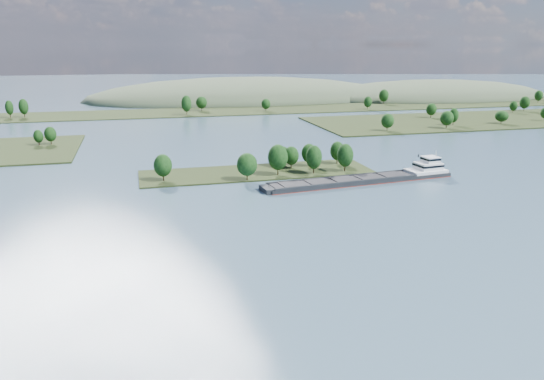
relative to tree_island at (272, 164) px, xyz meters
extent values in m
plane|color=#364C5E|center=(-6.19, -58.16, -4.07)|extent=(1800.00, 1800.00, 0.00)
cube|color=black|center=(-6.19, 1.84, -4.07)|extent=(100.00, 30.00, 1.20)
cylinder|color=black|center=(16.51, -7.45, -1.48)|extent=(0.50, 0.50, 3.99)
ellipsoid|color=black|center=(16.51, -7.45, 3.59)|extent=(6.90, 6.90, 10.25)
cylinder|color=black|center=(6.15, 11.24, -1.97)|extent=(0.50, 0.50, 3.00)
ellipsoid|color=black|center=(6.15, 11.24, 1.84)|extent=(8.31, 8.31, 7.71)
cylinder|color=black|center=(1.02, -6.11, -1.34)|extent=(0.50, 0.50, 4.27)
ellipsoid|color=black|center=(1.02, -6.11, 4.08)|extent=(8.52, 8.52, 10.97)
cylinder|color=black|center=(7.00, 7.30, -1.92)|extent=(0.50, 0.50, 3.11)
ellipsoid|color=black|center=(7.00, 7.30, 2.03)|extent=(5.88, 5.88, 7.99)
cylinder|color=black|center=(-13.43, -11.72, -1.64)|extent=(0.50, 0.50, 3.65)
ellipsoid|color=black|center=(-13.43, -11.72, 3.00)|extent=(8.42, 8.42, 9.39)
cylinder|color=black|center=(-46.41, -4.24, -1.69)|extent=(0.50, 0.50, 3.57)
ellipsoid|color=black|center=(-46.41, -4.24, 2.85)|extent=(7.37, 7.37, 9.18)
cylinder|color=black|center=(9.92, 4.18, -1.85)|extent=(0.50, 0.50, 3.25)
ellipsoid|color=black|center=(9.92, 4.18, 2.29)|extent=(6.82, 6.82, 8.36)
cylinder|color=black|center=(33.17, 8.00, -1.76)|extent=(0.50, 0.50, 3.41)
ellipsoid|color=black|center=(33.17, 8.00, 2.58)|extent=(6.64, 6.64, 8.78)
cylinder|color=black|center=(30.95, -6.92, -1.49)|extent=(0.50, 0.50, 3.97)
ellipsoid|color=black|center=(30.95, -6.92, 3.55)|extent=(7.13, 7.13, 10.20)
cylinder|color=black|center=(19.01, 6.71, -1.79)|extent=(0.50, 0.50, 3.36)
ellipsoid|color=black|center=(19.01, 6.71, 2.48)|extent=(6.75, 6.75, 8.64)
cylinder|color=black|center=(-101.51, 92.46, -1.66)|extent=(0.50, 0.50, 3.22)
ellipsoid|color=black|center=(-101.51, 92.46, 2.44)|extent=(6.44, 6.44, 8.29)
cylinder|color=black|center=(-107.56, 91.52, -1.88)|extent=(0.50, 0.50, 2.79)
ellipsoid|color=black|center=(-107.56, 91.52, 1.67)|extent=(5.20, 5.20, 7.18)
cube|color=black|center=(223.81, 121.84, -4.07)|extent=(320.00, 90.00, 1.60)
cylinder|color=black|center=(99.07, 89.86, -1.48)|extent=(0.50, 0.50, 3.59)
ellipsoid|color=black|center=(99.07, 89.86, 3.09)|extent=(8.22, 8.22, 9.24)
cylinder|color=black|center=(255.34, 156.23, -1.28)|extent=(0.50, 0.50, 3.99)
ellipsoid|color=black|center=(255.34, 156.23, 3.80)|extent=(8.19, 8.19, 10.27)
cylinder|color=black|center=(230.35, 104.36, -1.70)|extent=(0.50, 0.50, 3.15)
cylinder|color=black|center=(189.98, 98.88, -1.78)|extent=(0.50, 0.50, 2.98)
ellipsoid|color=black|center=(189.98, 98.88, 2.00)|extent=(9.12, 9.12, 7.65)
cylinder|color=black|center=(141.52, 89.92, -1.41)|extent=(0.50, 0.50, 3.73)
ellipsoid|color=black|center=(141.52, 89.92, 3.34)|extent=(8.78, 8.78, 9.60)
cylinder|color=black|center=(153.22, 100.32, -1.35)|extent=(0.50, 0.50, 3.85)
ellipsoid|color=black|center=(153.22, 100.32, 3.55)|extent=(6.55, 6.55, 9.90)
cylinder|color=black|center=(159.23, 138.80, -1.50)|extent=(0.50, 0.50, 3.54)
ellipsoid|color=black|center=(159.23, 138.80, 3.00)|extent=(7.85, 7.85, 9.10)
cylinder|color=black|center=(239.28, 149.23, -1.72)|extent=(0.50, 0.50, 3.10)
ellipsoid|color=black|center=(239.28, 149.23, 2.22)|extent=(6.37, 6.37, 7.97)
cube|color=black|center=(-6.19, 221.84, -4.07)|extent=(900.00, 60.00, 1.20)
cylinder|color=black|center=(-146.87, 219.79, -1.33)|extent=(0.50, 0.50, 4.29)
ellipsoid|color=black|center=(-146.87, 219.79, 4.12)|extent=(5.91, 5.91, 11.02)
cylinder|color=black|center=(136.18, 201.20, -1.66)|extent=(0.50, 0.50, 3.63)
ellipsoid|color=black|center=(136.18, 201.20, 2.96)|extent=(6.87, 6.87, 9.34)
cylinder|color=black|center=(-1.64, 226.86, -1.52)|extent=(0.50, 0.50, 3.90)
ellipsoid|color=black|center=(-1.64, 226.86, 3.44)|extent=(9.35, 9.35, 10.03)
cylinder|color=black|center=(315.55, 210.88, -1.57)|extent=(0.50, 0.50, 3.80)
ellipsoid|color=black|center=(315.55, 210.88, 3.26)|extent=(7.42, 7.42, 9.77)
cylinder|color=black|center=(168.11, 236.57, -1.25)|extent=(0.50, 0.50, 4.45)
ellipsoid|color=black|center=(168.11, 236.57, 4.41)|extent=(8.97, 8.97, 11.44)
cylinder|color=black|center=(-136.71, 218.45, -1.17)|extent=(0.50, 0.50, 4.60)
ellipsoid|color=black|center=(-136.71, 218.45, 4.68)|extent=(7.04, 7.04, 11.84)
cylinder|color=black|center=(49.38, 210.76, -1.78)|extent=(0.50, 0.50, 3.38)
ellipsoid|color=black|center=(49.38, 210.76, 2.51)|extent=(7.59, 7.59, 8.68)
cylinder|color=black|center=(-16.43, 203.09, -0.99)|extent=(0.50, 0.50, 4.97)
ellipsoid|color=black|center=(-16.43, 203.09, 5.33)|extent=(7.89, 7.89, 12.78)
ellipsoid|color=#3B4932|center=(253.81, 291.84, -4.07)|extent=(260.00, 140.00, 36.00)
ellipsoid|color=#3B4932|center=(53.81, 321.84, -4.07)|extent=(320.00, 160.00, 44.00)
cube|color=black|center=(30.84, -24.71, -3.57)|extent=(81.18, 18.90, 2.22)
cube|color=maroon|center=(30.84, -24.71, -4.02)|extent=(81.40, 19.12, 0.25)
cube|color=black|center=(22.29, -20.69, -2.16)|extent=(62.10, 7.29, 0.81)
cube|color=black|center=(23.38, -30.50, -2.16)|extent=(62.10, 7.29, 0.81)
cube|color=black|center=(22.83, -25.59, -2.31)|extent=(61.05, 15.68, 0.30)
cube|color=black|center=(0.82, -28.04, -2.01)|extent=(9.92, 9.21, 0.35)
cube|color=black|center=(11.83, -26.82, -2.01)|extent=(9.92, 9.21, 0.35)
cube|color=black|center=(22.83, -25.59, -2.01)|extent=(9.92, 9.21, 0.35)
cube|color=black|center=(33.84, -24.37, -2.01)|extent=(9.92, 9.21, 0.35)
cube|color=black|center=(44.85, -23.15, -2.01)|extent=(9.92, 9.21, 0.35)
cube|color=black|center=(-9.69, -29.21, -3.17)|extent=(4.00, 9.34, 2.01)
cylinder|color=black|center=(-8.69, -29.10, -1.76)|extent=(0.27, 0.27, 2.22)
cube|color=white|center=(61.87, -21.26, -1.86)|extent=(17.08, 11.39, 1.21)
cube|color=white|center=(62.87, -21.15, 0.16)|extent=(10.90, 9.12, 3.02)
cube|color=black|center=(62.87, -21.15, 0.56)|extent=(11.12, 9.34, 0.91)
cube|color=white|center=(63.87, -21.04, 2.78)|extent=(6.67, 6.67, 2.22)
cube|color=black|center=(63.87, -21.04, 3.18)|extent=(6.89, 6.89, 0.81)
cube|color=white|center=(63.87, -21.04, 3.98)|extent=(7.12, 7.12, 0.20)
cylinder|color=white|center=(66.37, -20.76, 5.19)|extent=(0.22, 0.22, 2.62)
cylinder|color=black|center=(59.53, -18.48, 4.19)|extent=(0.56, 0.56, 1.21)
camera|label=1|loc=(-55.97, -216.36, 49.66)|focal=35.00mm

